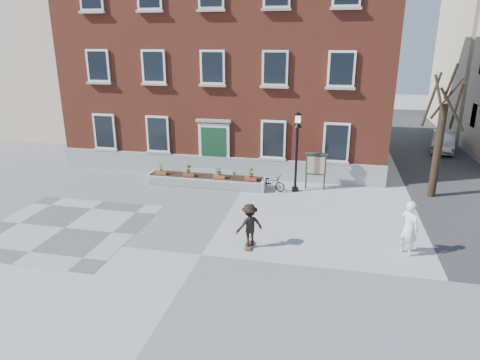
% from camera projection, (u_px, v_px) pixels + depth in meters
% --- Properties ---
extents(ground, '(100.00, 100.00, 0.00)m').
position_uv_depth(ground, '(202.00, 255.00, 14.86)').
color(ground, '#A2A1A4').
rests_on(ground, ground).
extents(checker_patch, '(6.00, 6.00, 0.01)m').
position_uv_depth(checker_patch, '(65.00, 228.00, 17.00)').
color(checker_patch, '#565658').
rests_on(checker_patch, ground).
extents(distant_building, '(10.00, 12.00, 13.00)m').
position_uv_depth(distant_building, '(61.00, 48.00, 35.03)').
color(distant_building, beige).
rests_on(distant_building, ground).
extents(bicycle, '(1.62, 1.09, 0.81)m').
position_uv_depth(bicycle, '(271.00, 182.00, 21.19)').
color(bicycle, black).
rests_on(bicycle, ground).
extents(parked_car, '(2.22, 4.12, 1.29)m').
position_uv_depth(parked_car, '(443.00, 142.00, 28.55)').
color(parked_car, silver).
rests_on(parked_car, ground).
extents(bystander, '(0.83, 0.84, 1.96)m').
position_uv_depth(bystander, '(409.00, 228.00, 14.66)').
color(bystander, white).
rests_on(bystander, ground).
extents(brick_building, '(18.40, 10.85, 12.60)m').
position_uv_depth(brick_building, '(235.00, 54.00, 26.27)').
color(brick_building, brown).
rests_on(brick_building, ground).
extents(planter_assembly, '(6.20, 1.12, 1.15)m').
position_uv_depth(planter_assembly, '(206.00, 180.00, 21.83)').
color(planter_assembly, silver).
rests_on(planter_assembly, ground).
extents(bare_tree, '(1.83, 1.83, 6.16)m').
position_uv_depth(bare_tree, '(439.00, 139.00, 19.61)').
color(bare_tree, '#302215').
rests_on(bare_tree, ground).
extents(lamp_post, '(0.40, 0.40, 3.93)m').
position_uv_depth(lamp_post, '(297.00, 141.00, 20.35)').
color(lamp_post, black).
rests_on(lamp_post, ground).
extents(notice_board, '(1.10, 0.16, 1.87)m').
position_uv_depth(notice_board, '(316.00, 165.00, 21.05)').
color(notice_board, '#193223').
rests_on(notice_board, ground).
extents(skateboarder, '(1.16, 1.07, 1.64)m').
position_uv_depth(skateboarder, '(249.00, 225.00, 15.20)').
color(skateboarder, brown).
rests_on(skateboarder, ground).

